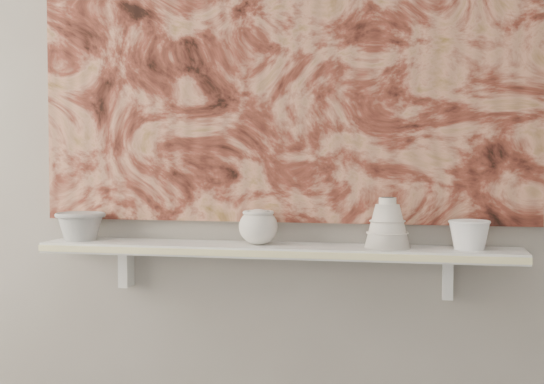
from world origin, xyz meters
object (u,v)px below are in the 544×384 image
(bowl_white, at_px, (469,235))
(cup_cream, at_px, (258,227))
(shelf, at_px, (276,250))
(bowl_grey, at_px, (80,226))
(painting, at_px, (281,38))
(bell_vessel, at_px, (387,223))

(bowl_white, bearing_deg, cup_cream, 180.00)
(shelf, xyz_separation_m, cup_cream, (-0.05, 0.00, 0.07))
(bowl_grey, xyz_separation_m, cup_cream, (0.56, 0.00, 0.01))
(painting, relative_size, bowl_white, 13.11)
(cup_cream, height_order, bowl_white, cup_cream)
(cup_cream, bearing_deg, shelf, 0.00)
(shelf, relative_size, bowl_white, 12.24)
(shelf, distance_m, painting, 0.63)
(bowl_grey, bearing_deg, bell_vessel, 0.00)
(painting, bearing_deg, bowl_white, -8.39)
(bowl_white, bearing_deg, bowl_grey, 180.00)
(bowl_grey, relative_size, bowl_white, 1.34)
(painting, distance_m, bowl_white, 0.79)
(painting, xyz_separation_m, cup_cream, (-0.05, -0.08, -0.56))
(bell_vessel, xyz_separation_m, bowl_white, (0.22, 0.00, -0.03))
(shelf, distance_m, bowl_grey, 0.61)
(bowl_grey, bearing_deg, shelf, 0.00)
(painting, bearing_deg, cup_cream, -122.57)
(painting, xyz_separation_m, bell_vessel, (0.32, -0.08, -0.54))
(painting, xyz_separation_m, bowl_grey, (-0.61, -0.08, -0.57))
(painting, relative_size, bell_vessel, 10.51)
(bell_vessel, distance_m, bowl_white, 0.23)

